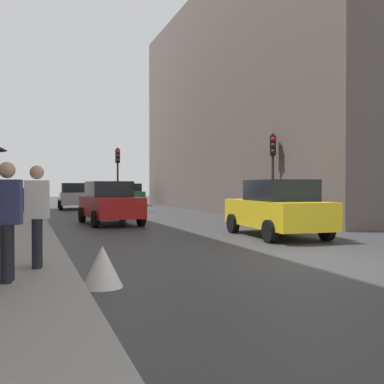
# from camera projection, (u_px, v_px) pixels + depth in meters

# --- Properties ---
(ground_plane) EXTENTS (120.00, 120.00, 0.00)m
(ground_plane) POSITION_uv_depth(u_px,v_px,m) (315.00, 264.00, 8.98)
(ground_plane) COLOR #38383A
(building_facade_right) EXTENTS (12.00, 25.62, 13.93)m
(building_facade_right) POSITION_uv_depth(u_px,v_px,m) (289.00, 104.00, 29.06)
(building_facade_right) COLOR #5B514C
(building_facade_right) RESTS_ON ground
(traffic_light_mid_street) EXTENTS (0.35, 0.45, 3.81)m
(traffic_light_mid_street) POSITION_uv_depth(u_px,v_px,m) (273.00, 161.00, 18.87)
(traffic_light_mid_street) COLOR #2D2D2D
(traffic_light_mid_street) RESTS_ON ground
(traffic_light_far_median) EXTENTS (0.24, 0.43, 3.94)m
(traffic_light_far_median) POSITION_uv_depth(u_px,v_px,m) (118.00, 167.00, 27.41)
(traffic_light_far_median) COLOR #2D2D2D
(traffic_light_far_median) RESTS_ON ground
(car_yellow_taxi) EXTENTS (2.23, 4.31, 1.76)m
(car_yellow_taxi) POSITION_uv_depth(u_px,v_px,m) (277.00, 208.00, 13.72)
(car_yellow_taxi) COLOR yellow
(car_yellow_taxi) RESTS_ON ground
(car_silver_hatchback) EXTENTS (2.13, 4.26, 1.76)m
(car_silver_hatchback) POSITION_uv_depth(u_px,v_px,m) (74.00, 196.00, 30.23)
(car_silver_hatchback) COLOR #BCBCC1
(car_silver_hatchback) RESTS_ON ground
(car_green_estate) EXTENTS (2.06, 4.22, 1.76)m
(car_green_estate) POSITION_uv_depth(u_px,v_px,m) (129.00, 194.00, 36.39)
(car_green_estate) COLOR #2D6038
(car_green_estate) RESTS_ON ground
(car_red_sedan) EXTENTS (2.24, 4.31, 1.76)m
(car_red_sedan) POSITION_uv_depth(u_px,v_px,m) (110.00, 203.00, 18.30)
(car_red_sedan) COLOR red
(car_red_sedan) RESTS_ON ground
(pedestrian_with_black_backpack) EXTENTS (0.63, 0.37, 1.77)m
(pedestrian_with_black_backpack) POSITION_uv_depth(u_px,v_px,m) (34.00, 210.00, 7.65)
(pedestrian_with_black_backpack) COLOR black
(pedestrian_with_black_backpack) RESTS_ON sidewalk_kerb
(pedestrian_with_grey_backpack) EXTENTS (0.64, 0.38, 1.77)m
(pedestrian_with_grey_backpack) POSITION_uv_depth(u_px,v_px,m) (4.00, 214.00, 6.52)
(pedestrian_with_grey_backpack) COLOR black
(pedestrian_with_grey_backpack) RESTS_ON sidewalk_kerb
(warning_sign_triangle) EXTENTS (0.64, 0.64, 0.65)m
(warning_sign_triangle) POSITION_uv_depth(u_px,v_px,m) (102.00, 266.00, 6.89)
(warning_sign_triangle) COLOR silver
(warning_sign_triangle) RESTS_ON ground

